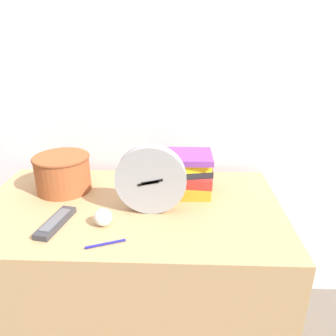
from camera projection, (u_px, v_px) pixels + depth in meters
The scene contains 8 objects.
wall_back at pixel (138, 62), 1.41m from camera, with size 6.00×0.04×2.40m.
desk at pixel (133, 281), 1.36m from camera, with size 1.13×0.66×0.72m.
desk_clock at pixel (151, 180), 1.14m from camera, with size 0.25×0.05×0.25m.
book_stack at pixel (185, 173), 1.30m from camera, with size 0.24×0.20×0.16m.
basket at pixel (63, 172), 1.32m from camera, with size 0.22×0.22×0.15m.
tv_remote at pixel (56, 222), 1.09m from camera, with size 0.09×0.20×0.02m.
crumpled_paper_ball at pixel (103, 217), 1.09m from camera, with size 0.06×0.06×0.06m.
pen at pixel (105, 244), 0.99m from camera, with size 0.12×0.05×0.01m.
Camera 1 is at (0.19, -0.74, 1.31)m, focal length 35.00 mm.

